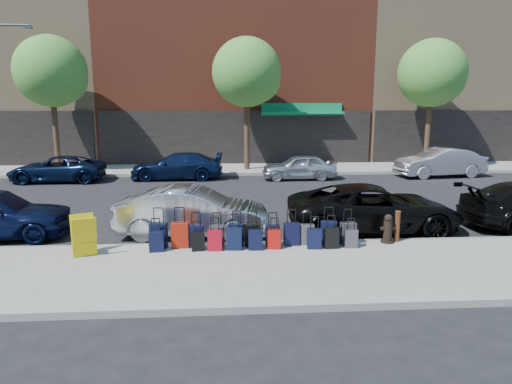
{
  "coord_description": "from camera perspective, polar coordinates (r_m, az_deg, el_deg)",
  "views": [
    {
      "loc": [
        -0.72,
        -16.34,
        3.85
      ],
      "look_at": [
        0.28,
        -1.5,
        0.94
      ],
      "focal_mm": 32.0,
      "sensor_mm": 36.0,
      "label": 1
    }
  ],
  "objects": [
    {
      "name": "suitcase_front_8",
      "position": [
        12.23,
        6.41,
        -5.28
      ],
      "size": [
        0.37,
        0.21,
        0.87
      ],
      "rotation": [
        0.0,
        0.0,
        -0.04
      ],
      "color": "#434349",
      "rests_on": "sidewalk_near"
    },
    {
      "name": "car_far_3",
      "position": [
        26.04,
        21.98,
        3.45
      ],
      "size": [
        4.8,
        2.17,
        1.53
      ],
      "primitive_type": "imported",
      "rotation": [
        0.0,
        0.0,
        -1.45
      ],
      "color": "silver",
      "rests_on": "ground"
    },
    {
      "name": "suitcase_back_8",
      "position": [
        11.92,
        7.3,
        -5.79
      ],
      "size": [
        0.37,
        0.24,
        0.85
      ],
      "rotation": [
        0.0,
        0.0,
        -0.09
      ],
      "color": "black",
      "rests_on": "sidewalk_near"
    },
    {
      "name": "suitcase_back_9",
      "position": [
        12.02,
        9.4,
        -5.68
      ],
      "size": [
        0.37,
        0.22,
        0.87
      ],
      "rotation": [
        0.0,
        0.0,
        0.04
      ],
      "color": "black",
      "rests_on": "sidewalk_near"
    },
    {
      "name": "car_far_2",
      "position": [
        23.42,
        5.42,
        3.15
      ],
      "size": [
        3.8,
        1.54,
        1.29
      ],
      "primitive_type": "imported",
      "rotation": [
        0.0,
        0.0,
        -1.57
      ],
      "color": "silver",
      "rests_on": "ground"
    },
    {
      "name": "suitcase_front_1",
      "position": [
        12.05,
        -9.49,
        -5.32
      ],
      "size": [
        0.45,
        0.26,
        1.07
      ],
      "rotation": [
        0.0,
        0.0,
        0.03
      ],
      "color": "#991909",
      "rests_on": "sidewalk_near"
    },
    {
      "name": "suitcase_back_10",
      "position": [
        12.16,
        11.79,
        -5.7
      ],
      "size": [
        0.34,
        0.21,
        0.78
      ],
      "rotation": [
        0.0,
        0.0,
        -0.05
      ],
      "color": "#39393E",
      "rests_on": "sidewalk_near"
    },
    {
      "name": "suitcase_front_3",
      "position": [
        12.04,
        -4.92,
        -5.47
      ],
      "size": [
        0.4,
        0.25,
        0.9
      ],
      "rotation": [
        0.0,
        0.0,
        -0.13
      ],
      "color": "#3A393E",
      "rests_on": "sidewalk_near"
    },
    {
      "name": "display_rack",
      "position": [
        11.99,
        -20.72,
        -5.18
      ],
      "size": [
        0.75,
        0.78,
        1.0
      ],
      "rotation": [
        0.0,
        0.0,
        0.39
      ],
      "color": "#D9BB0C",
      "rests_on": "sidewalk_near"
    },
    {
      "name": "suitcase_front_0",
      "position": [
        12.15,
        -12.08,
        -5.29
      ],
      "size": [
        0.46,
        0.29,
        1.06
      ],
      "rotation": [
        0.0,
        0.0,
        -0.12
      ],
      "color": "black",
      "rests_on": "sidewalk_near"
    },
    {
      "name": "suitcase_back_4",
      "position": [
        11.74,
        -2.73,
        -5.84
      ],
      "size": [
        0.41,
        0.26,
        0.93
      ],
      "rotation": [
        0.0,
        0.0,
        -0.08
      ],
      "color": "black",
      "rests_on": "sidewalk_near"
    },
    {
      "name": "tree_center",
      "position": [
        25.93,
        -0.86,
        14.51
      ],
      "size": [
        3.8,
        3.8,
        7.27
      ],
      "color": "black",
      "rests_on": "sidewalk_far"
    },
    {
      "name": "suitcase_front_7",
      "position": [
        12.13,
        4.47,
        -5.25
      ],
      "size": [
        0.41,
        0.23,
        0.96
      ],
      "rotation": [
        0.0,
        0.0,
        0.04
      ],
      "color": "black",
      "rests_on": "sidewalk_near"
    },
    {
      "name": "sidewalk_near",
      "position": [
        10.57,
        0.3,
        -9.88
      ],
      "size": [
        60.0,
        4.0,
        0.15
      ],
      "primitive_type": "cube",
      "color": "gray",
      "rests_on": "ground"
    },
    {
      "name": "suitcase_front_6",
      "position": [
        12.06,
        2.11,
        -5.43
      ],
      "size": [
        0.38,
        0.22,
        0.89
      ],
      "rotation": [
        0.0,
        0.0,
        -0.04
      ],
      "color": "black",
      "rests_on": "sidewalk_near"
    },
    {
      "name": "sidewalk_far",
      "position": [
        26.62,
        -2.26,
        2.9
      ],
      "size": [
        60.0,
        4.0,
        0.15
      ],
      "primitive_type": "cube",
      "color": "gray",
      "rests_on": "ground"
    },
    {
      "name": "car_near_1",
      "position": [
        13.44,
        -7.89,
        -2.51
      ],
      "size": [
        4.52,
        1.97,
        1.45
      ],
      "primitive_type": "imported",
      "rotation": [
        0.0,
        0.0,
        1.47
      ],
      "color": "silver",
      "rests_on": "ground"
    },
    {
      "name": "suitcase_back_0",
      "position": [
        11.86,
        -12.36,
        -6.03
      ],
      "size": [
        0.38,
        0.25,
        0.86
      ],
      "rotation": [
        0.0,
        0.0,
        0.12
      ],
      "color": "black",
      "rests_on": "sidewalk_near"
    },
    {
      "name": "building_left",
      "position": [
        37.8,
        -28.88,
        16.01
      ],
      "size": [
        15.0,
        12.12,
        16.0
      ],
      "color": "#967C5C",
      "rests_on": "ground"
    },
    {
      "name": "bollard",
      "position": [
        12.94,
        17.25,
        -4.06
      ],
      "size": [
        0.16,
        0.16,
        0.85
      ],
      "color": "#38190C",
      "rests_on": "sidewalk_near"
    },
    {
      "name": "tree_left",
      "position": [
        27.46,
        -23.97,
        13.39
      ],
      "size": [
        3.8,
        3.8,
        7.27
      ],
      "color": "black",
      "rests_on": "sidewalk_far"
    },
    {
      "name": "suitcase_back_2",
      "position": [
        11.76,
        -7.26,
        -6.14
      ],
      "size": [
        0.35,
        0.25,
        0.78
      ],
      "rotation": [
        0.0,
        0.0,
        0.19
      ],
      "color": "black",
      "rests_on": "sidewalk_near"
    },
    {
      "name": "suitcase_back_3",
      "position": [
        11.72,
        -5.16,
        -6.02
      ],
      "size": [
        0.37,
        0.22,
        0.86
      ],
      "rotation": [
        0.0,
        0.0,
        -0.02
      ],
      "color": "#A30A1A",
      "rests_on": "sidewalk_near"
    },
    {
      "name": "suitcase_back_6",
      "position": [
        11.83,
        2.3,
        -5.89
      ],
      "size": [
        0.36,
        0.24,
        0.81
      ],
      "rotation": [
        0.0,
        0.0,
        -0.13
      ],
      "color": "#A80F0A",
      "rests_on": "sidewalk_near"
    },
    {
      "name": "curb_far",
      "position": [
        24.63,
        -2.13,
        2.23
      ],
      "size": [
        60.0,
        0.08,
        0.15
      ],
      "primitive_type": "cube",
      "color": "gray",
      "rests_on": "ground"
    },
    {
      "name": "suitcase_front_4",
      "position": [
        12.08,
        -2.49,
        -5.33
      ],
      "size": [
        0.42,
        0.28,
        0.94
      ],
      "rotation": [
        0.0,
        0.0,
        -0.19
      ],
      "color": "black",
      "rests_on": "sidewalk_near"
    },
    {
      "name": "suitcase_front_5",
      "position": [
        12.02,
        -0.43,
        -5.39
      ],
      "size": [
        0.42,
        0.27,
        0.95
      ],
      "rotation": [
        0.0,
        0.0,
        0.15
      ],
      "color": "black",
      "rests_on": "sidewalk_near"
    },
    {
      "name": "fire_hydrant",
      "position": [
        12.79,
        16.15,
        -4.53
      ],
      "size": [
        0.4,
        0.35,
        0.78
      ],
      "rotation": [
        0.0,
        0.0,
        0.09
      ],
      "color": "black",
      "rests_on": "sidewalk_near"
    },
    {
      "name": "car_far_1",
      "position": [
        23.75,
        -9.85,
        3.22
      ],
      "size": [
        4.7,
        1.97,
        1.36
      ],
      "primitive_type": "imported",
      "rotation": [
        0.0,
        0.0,
        -1.59
      ],
      "color": "#0D1A3A",
      "rests_on": "ground"
    },
    {
      "name": "building_right",
      "position": [
        38.53,
        23.09,
        17.87
      ],
      "size": [
        15.0,
        12.12,
        18.0
      ],
      "color": "#967C5C",
      "rests_on": "ground"
    },
    {
      "name": "car_far_0",
      "position": [
        24.7,
        -23.63,
        2.65
      ],
      "size": [
        4.6,
        2.16,
        1.27
      ],
      "primitive_type": "imported",
      "rotation": [
        0.0,
        0.0,
        -1.56
      ],
      "color": "#0B1734",
      "rests_on": "ground"
    },
    {
      "name": "suitcase_back_5",
      "position": [
        11.73,
        -0.07,
        -5.98
      ],
      "size": [
        0.37,
        0.23,
        0.84
      ],
      "rotation": [
        0.0,
        0.0,
        -0.07
      ],
      "color": "black",
      "rests_on": "sidewalk_near"
    },
    {
      "name": "suitcase_front_10",
      "position": [
        12.42,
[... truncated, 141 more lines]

